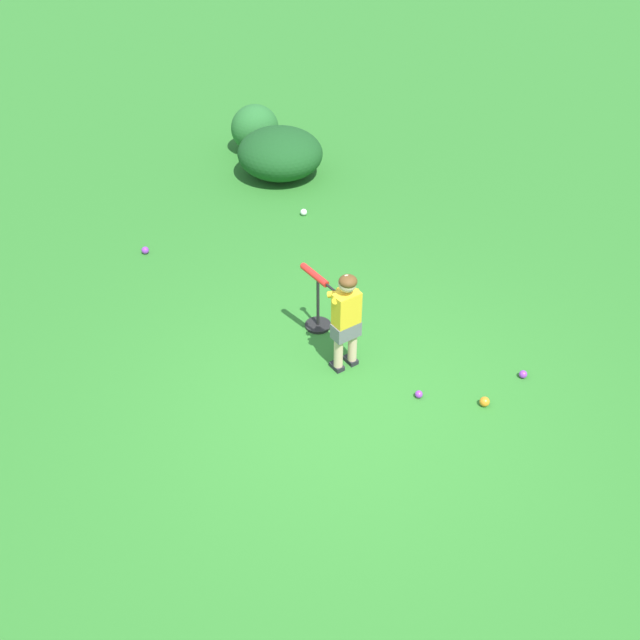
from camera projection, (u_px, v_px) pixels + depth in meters
The scene contains 10 objects.
ground_plane at pixel (346, 405), 6.62m from camera, with size 40.00×40.00×0.00m, color #2D7528.
child_batter at pixel (344, 312), 6.69m from camera, with size 0.36×0.77×1.08m.
play_ball_behind_batter at pixel (485, 402), 6.59m from camera, with size 0.09×0.09×0.09m, color orange.
play_ball_near_batter at pixel (419, 394), 6.69m from camera, with size 0.07×0.07×0.07m, color purple.
play_ball_by_bucket at pixel (304, 212), 9.51m from camera, with size 0.09×0.09×0.09m, color white.
play_ball_far_left at pixel (523, 374), 6.91m from camera, with size 0.08×0.08×0.08m, color purple.
play_ball_center_lawn at pixel (145, 250), 8.73m from camera, with size 0.09×0.09×0.09m, color purple.
batting_tee at pixel (318, 319), 7.52m from camera, with size 0.28×0.28×0.62m.
shrub_left_background at pixel (255, 128), 11.01m from camera, with size 0.76×0.72×0.72m, color #286B2D.
shrub_right_background at pixel (280, 153), 10.28m from camera, with size 1.22×1.25×0.70m, color #194C1E.
Camera 1 is at (-4.11, -2.48, 4.63)m, focal length 39.84 mm.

